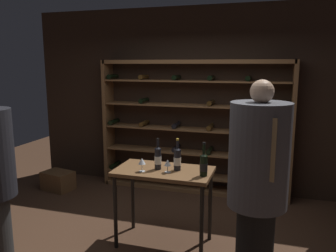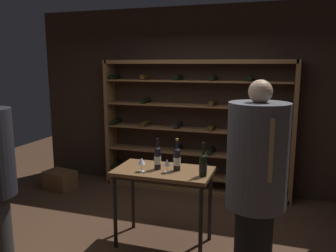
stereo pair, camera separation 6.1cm
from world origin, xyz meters
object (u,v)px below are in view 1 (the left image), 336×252
object	(u,v)px
wine_glass_stemmed_right	(168,163)
wine_rack	(193,127)
wine_bottle_black_capsule	(204,164)
wine_glass_stemmed_left	(142,162)
tasting_table	(164,179)
person_bystander_dark_jacket	(258,181)
wine_bottle_green_slim	(158,158)
wine_bottle_red_label	(177,159)
wine_crate	(58,181)

from	to	relation	value
wine_glass_stemmed_right	wine_rack	bearing A→B (deg)	94.15
wine_bottle_black_capsule	wine_glass_stemmed_left	xyz separation A→B (m)	(-0.67, -0.05, -0.01)
tasting_table	wine_bottle_black_capsule	size ratio (longest dim) A/B	2.97
person_bystander_dark_jacket	wine_glass_stemmed_right	bearing A→B (deg)	177.63
wine_bottle_green_slim	wine_glass_stemmed_right	size ratio (longest dim) A/B	2.44
wine_bottle_green_slim	wine_glass_stemmed_right	xyz separation A→B (m)	(0.14, -0.08, -0.03)
wine_glass_stemmed_right	wine_bottle_red_label	bearing A→B (deg)	52.19
wine_bottle_black_capsule	wine_bottle_green_slim	world-z (taller)	wine_bottle_black_capsule
wine_glass_stemmed_left	wine_rack	bearing A→B (deg)	85.67
wine_glass_stemmed_right	wine_glass_stemmed_left	distance (m)	0.28
wine_rack	wine_crate	size ratio (longest dim) A/B	6.29
wine_rack	wine_bottle_red_label	distance (m)	1.73
wine_rack	wine_bottle_black_capsule	size ratio (longest dim) A/B	8.39
person_bystander_dark_jacket	wine_bottle_green_slim	distance (m)	1.23
wine_bottle_red_label	wine_glass_stemmed_right	size ratio (longest dim) A/B	2.49
wine_rack	wine_bottle_green_slim	size ratio (longest dim) A/B	8.62
wine_bottle_green_slim	wine_glass_stemmed_left	world-z (taller)	wine_bottle_green_slim
wine_bottle_red_label	wine_glass_stemmed_left	bearing A→B (deg)	-156.19
wine_bottle_black_capsule	wine_glass_stemmed_left	distance (m)	0.67
tasting_table	wine_crate	size ratio (longest dim) A/B	2.23
tasting_table	person_bystander_dark_jacket	distance (m)	1.20
wine_bottle_red_label	wine_glass_stemmed_right	bearing A→B (deg)	-127.81
wine_glass_stemmed_right	wine_bottle_black_capsule	bearing A→B (deg)	-0.33
wine_bottle_red_label	wine_bottle_green_slim	world-z (taller)	wine_bottle_red_label
tasting_table	person_bystander_dark_jacket	xyz separation A→B (m)	(1.03, -0.56, 0.28)
wine_crate	wine_bottle_red_label	xyz separation A→B (m)	(2.34, -1.10, 0.87)
wine_rack	wine_glass_stemmed_left	world-z (taller)	wine_rack
wine_bottle_black_capsule	wine_glass_stemmed_right	world-z (taller)	wine_bottle_black_capsule
wine_glass_stemmed_left	person_bystander_dark_jacket	bearing A→B (deg)	-19.04
wine_bottle_black_capsule	wine_glass_stemmed_left	size ratio (longest dim) A/B	2.37
tasting_table	wine_bottle_green_slim	xyz separation A→B (m)	(-0.07, -0.00, 0.24)
wine_rack	tasting_table	world-z (taller)	wine_rack
wine_crate	person_bystander_dark_jacket	bearing A→B (deg)	-27.61
wine_crate	wine_bottle_red_label	size ratio (longest dim) A/B	1.34
wine_rack	wine_glass_stemmed_right	world-z (taller)	wine_rack
wine_bottle_red_label	wine_glass_stemmed_left	world-z (taller)	wine_bottle_red_label
person_bystander_dark_jacket	wine_bottle_red_label	size ratio (longest dim) A/B	5.35
tasting_table	person_bystander_dark_jacket	world-z (taller)	person_bystander_dark_jacket
person_bystander_dark_jacket	wine_crate	distance (m)	3.74
tasting_table	wine_glass_stemmed_right	distance (m)	0.24
wine_rack	wine_bottle_red_label	world-z (taller)	wine_rack
wine_crate	wine_glass_stemmed_right	size ratio (longest dim) A/B	3.34
wine_crate	wine_bottle_black_capsule	xyz separation A→B (m)	(2.65, -1.21, 0.86)
wine_rack	person_bystander_dark_jacket	xyz separation A→B (m)	(1.09, -2.30, 0.00)
tasting_table	wine_crate	bearing A→B (deg)	152.87
wine_bottle_green_slim	wine_glass_stemmed_right	world-z (taller)	wine_bottle_green_slim
wine_rack	wine_bottle_red_label	size ratio (longest dim) A/B	8.44
wine_bottle_black_capsule	wine_glass_stemmed_left	bearing A→B (deg)	-175.67
wine_bottle_black_capsule	tasting_table	bearing A→B (deg)	169.61
person_bystander_dark_jacket	wine_glass_stemmed_right	world-z (taller)	person_bystander_dark_jacket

